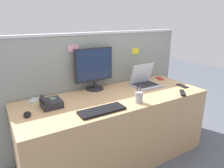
# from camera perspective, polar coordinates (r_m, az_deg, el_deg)

# --- Properties ---
(ground_plane) EXTENTS (10.00, 10.00, 0.00)m
(ground_plane) POSITION_cam_1_polar(r_m,az_deg,el_deg) (2.48, 0.63, -19.26)
(ground_plane) COLOR #4C515B
(desk) EXTENTS (1.95, 0.75, 0.72)m
(desk) POSITION_cam_1_polar(r_m,az_deg,el_deg) (2.27, 0.67, -11.97)
(desk) COLOR tan
(desk) RESTS_ON ground_plane
(cubicle_divider) EXTENTS (2.31, 0.07, 1.34)m
(cubicle_divider) POSITION_cam_1_polar(r_m,az_deg,el_deg) (2.48, -4.37, -1.53)
(cubicle_divider) COLOR gray
(cubicle_divider) RESTS_ON ground_plane
(desktop_monitor) EXTENTS (0.44, 0.20, 0.46)m
(desktop_monitor) POSITION_cam_1_polar(r_m,az_deg,el_deg) (2.27, -4.99, 4.62)
(desktop_monitor) COLOR #232328
(desktop_monitor) RESTS_ON desk
(laptop) EXTENTS (0.31, 0.26, 0.25)m
(laptop) POSITION_cam_1_polar(r_m,az_deg,el_deg) (2.46, 8.86, 0.98)
(laptop) COLOR #9EA0A8
(laptop) RESTS_ON desk
(desk_phone) EXTENTS (0.17, 0.18, 0.10)m
(desk_phone) POSITION_cam_1_polar(r_m,az_deg,el_deg) (1.95, -16.55, -5.02)
(desk_phone) COLOR #232328
(desk_phone) RESTS_ON desk
(keyboard_main) EXTENTS (0.41, 0.15, 0.02)m
(keyboard_main) POSITION_cam_1_polar(r_m,az_deg,el_deg) (1.79, -2.79, -7.28)
(keyboard_main) COLOR black
(keyboard_main) RESTS_ON desk
(computer_mouse_right_hand) EXTENTS (0.07, 0.11, 0.03)m
(computer_mouse_right_hand) POSITION_cam_1_polar(r_m,az_deg,el_deg) (1.84, -22.33, -7.73)
(computer_mouse_right_hand) COLOR black
(computer_mouse_right_hand) RESTS_ON desk
(pen_cup) EXTENTS (0.07, 0.07, 0.17)m
(pen_cup) POSITION_cam_1_polar(r_m,az_deg,el_deg) (1.96, 7.46, -3.66)
(pen_cup) COLOR #99999E
(pen_cup) RESTS_ON desk
(cell_phone_black_slab) EXTENTS (0.09, 0.16, 0.01)m
(cell_phone_black_slab) POSITION_cam_1_polar(r_m,az_deg,el_deg) (2.56, 18.80, -0.51)
(cell_phone_black_slab) COLOR black
(cell_phone_black_slab) RESTS_ON desk
(cell_phone_silver_slab) EXTENTS (0.12, 0.15, 0.01)m
(cell_phone_silver_slab) POSITION_cam_1_polar(r_m,az_deg,el_deg) (2.15, -20.81, -4.20)
(cell_phone_silver_slab) COLOR #B7BAC1
(cell_phone_silver_slab) RESTS_ON desk
(cell_phone_red_case) EXTENTS (0.12, 0.15, 0.01)m
(cell_phone_red_case) POSITION_cam_1_polar(r_m,az_deg,el_deg) (2.79, 13.02, 1.50)
(cell_phone_red_case) COLOR #B22323
(cell_phone_red_case) RESTS_ON desk
(tv_remote) EXTENTS (0.15, 0.15, 0.02)m
(tv_remote) POSITION_cam_1_polar(r_m,az_deg,el_deg) (2.31, 18.87, -2.34)
(tv_remote) COLOR black
(tv_remote) RESTS_ON desk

